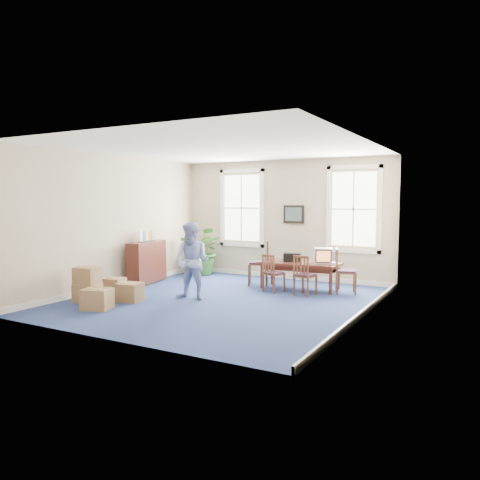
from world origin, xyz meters
The scene contains 25 objects.
floor centered at (0.00, 0.00, 0.00)m, with size 6.50×6.50×0.00m, color navy.
ceiling centered at (0.00, 0.00, 3.20)m, with size 6.50×6.50×0.00m, color white.
wall_back centered at (0.00, 3.25, 1.60)m, with size 6.50×6.50×0.00m, color tan.
wall_front centered at (0.00, -3.25, 1.60)m, with size 6.50×6.50×0.00m, color tan.
wall_left centered at (-3.00, 0.00, 1.60)m, with size 6.50×6.50×0.00m, color tan.
wall_right centered at (3.00, 0.00, 1.60)m, with size 6.50×6.50×0.00m, color tan.
baseboard_back centered at (0.00, 3.22, 0.06)m, with size 6.00×0.04×0.12m, color white.
baseboard_left centered at (-2.97, 0.00, 0.06)m, with size 0.04×6.50×0.12m, color white.
baseboard_right centered at (2.97, 0.00, 0.06)m, with size 0.04×6.50×0.12m, color white.
window_left centered at (-1.30, 3.23, 1.90)m, with size 1.40×0.12×2.20m, color white, non-canonical shape.
window_right centered at (1.90, 3.23, 1.90)m, with size 1.40×0.12×2.20m, color white, non-canonical shape.
wall_picture centered at (0.30, 3.20, 1.75)m, with size 0.58×0.06×0.48m, color black, non-canonical shape.
conference_table centered at (0.97, 2.00, 0.32)m, with size 1.90×0.86×0.65m, color #4B2018, non-canonical shape.
crt_tv centered at (1.53, 2.04, 0.83)m, with size 0.40×0.44×0.36m, color #B7B7BC, non-canonical shape.
game_console centered at (1.79, 2.00, 0.67)m, with size 0.17×0.21×0.05m, color white.
equipment_bag centered at (0.75, 2.04, 0.75)m, with size 0.41×0.27×0.20m, color black.
chair_near_left centered at (0.58, 1.35, 0.44)m, with size 0.40×0.40×0.89m, color brown, non-canonical shape.
chair_near_right centered at (1.36, 1.35, 0.46)m, with size 0.41×0.41×0.91m, color brown, non-canonical shape.
chair_end_left centered at (-0.15, 2.00, 0.56)m, with size 0.51×0.51×1.13m, color brown, non-canonical shape.
chair_end_right centered at (2.09, 2.00, 0.52)m, with size 0.46×0.46×1.03m, color brown, non-canonical shape.
man centered at (-0.60, -0.23, 0.83)m, with size 0.81×0.63×1.65m, color #8395CE.
credenza centered at (-2.75, 0.82, 0.52)m, with size 0.38×1.33×1.05m, color #4B2018.
brochure_rack centered at (-2.73, 0.82, 1.20)m, with size 0.12×0.68×0.30m, color #99999E, non-canonical shape.
potted_plant centered at (-2.23, 2.66, 0.69)m, with size 1.24×1.08×1.38m, color #295C21.
cardboard_boxes centered at (-2.21, -1.40, 0.39)m, with size 1.35×1.35×0.77m, color #926E47, non-canonical shape.
Camera 1 is at (5.09, -8.40, 2.15)m, focal length 35.00 mm.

